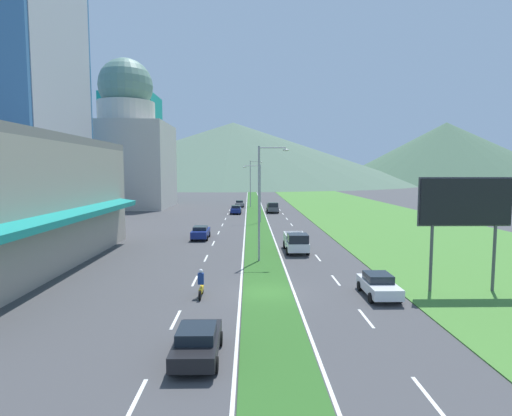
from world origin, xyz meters
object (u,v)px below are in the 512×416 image
Objects in this scene: street_lamp_near at (262,197)px; motorcycle_rider at (201,285)px; car_2 at (236,209)px; car_3 at (197,342)px; car_1 at (240,203)px; pickup_truck_0 at (273,207)px; billboard_roadside at (465,206)px; pickup_truck_1 at (296,242)px; car_4 at (201,232)px; street_lamp_far at (252,181)px; street_lamp_mid at (258,189)px; car_0 at (379,285)px.

street_lamp_near reaches higher than motorcycle_rider.
car_3 is (0.26, -58.74, -0.07)m from car_2.
motorcycle_rider is (-0.95, -64.76, -0.00)m from car_1.
motorcycle_rider reaches higher than car_3.
billboard_roadside is at bearing 10.39° from pickup_truck_0.
pickup_truck_1 is at bearing 125.26° from billboard_roadside.
street_lamp_near is at bearing -150.60° from car_4.
street_lamp_far reaches higher than car_2.
car_2 is at bearing 108.30° from billboard_roadside.
billboard_roadside reaches higher than car_1.
motorcycle_rider is at bearing -93.21° from street_lamp_far.
pickup_truck_1 is (3.46, 3.93, -4.71)m from street_lamp_near.
car_3 is (-16.11, -9.24, -4.92)m from billboard_roadside.
motorcycle_rider is (-16.94, -0.79, -4.90)m from billboard_roadside.
street_lamp_mid is at bearing -4.53° from car_3.
pickup_truck_1 is 2.70× the size of motorcycle_rider.
billboard_roadside is (12.79, -9.27, -0.05)m from street_lamp_near.
pickup_truck_1 reaches higher than car_1.
car_3 is 0.76× the size of pickup_truck_0.
street_lamp_near is 2.45× the size of car_0.
street_lamp_far is 64.63m from billboard_roadside.
street_lamp_far is 72.70m from car_3.
pickup_truck_0 is (10.16, 30.03, 0.20)m from car_4.
car_0 is 65.64m from car_1.
street_lamp_near is at bearing -4.59° from pickup_truck_0.
car_2 is 50.29m from motorcycle_rider.
pickup_truck_0 is 1.00× the size of pickup_truck_1.
motorcycle_rider is at bearing 179.35° from car_2.
street_lamp_mid is 38.34m from billboard_roadside.
street_lamp_mid is 1.91× the size of car_4.
street_lamp_far reaches higher than car_3.
billboard_roadside is (13.35, -63.23, -0.12)m from street_lamp_far.
car_2 is (-0.38, -14.47, 0.05)m from car_1.
car_2 is 7.20m from pickup_truck_0.
car_4 is (-3.59, -42.66, 0.04)m from car_1.
motorcycle_rider is at bearing 179.16° from car_1.
street_lamp_mid is 4.43× the size of motorcycle_rider.
street_lamp_far is 50.42m from pickup_truck_1.
car_0 is (-5.76, -0.87, -4.90)m from billboard_roadside.
street_lamp_far is 64.32m from motorcycle_rider.
street_lamp_near is 7.04m from pickup_truck_1.
billboard_roadside is at bearing -137.43° from car_4.
billboard_roadside is at bearing 35.26° from pickup_truck_1.
motorcycle_rider reaches higher than car_0.
street_lamp_near is 19.46m from car_3.
pickup_truck_1 reaches higher than car_0.
motorcycle_rider is at bearing -173.19° from car_4.
street_lamp_far is 2.34× the size of car_1.
car_2 reaches higher than car_4.
street_lamp_mid reaches higher than billboard_roadside.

